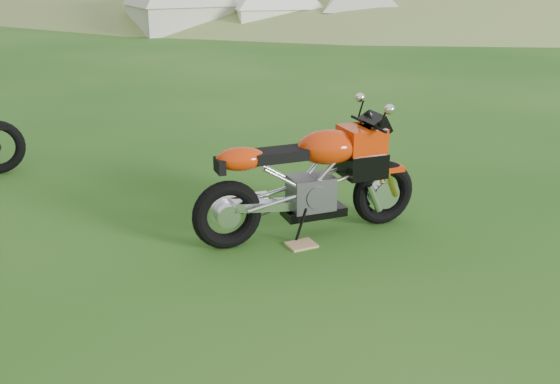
{
  "coord_description": "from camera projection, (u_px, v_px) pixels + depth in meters",
  "views": [
    {
      "loc": [
        -1.17,
        -4.64,
        2.5
      ],
      "look_at": [
        0.02,
        0.4,
        0.6
      ],
      "focal_mm": 40.0,
      "sensor_mm": 36.0,
      "label": 1
    }
  ],
  "objects": [
    {
      "name": "ground",
      "position": [
        289.0,
        274.0,
        5.35
      ],
      "size": [
        120.0,
        120.0,
        0.0
      ],
      "primitive_type": "plane",
      "color": "#15490F",
      "rests_on": "ground"
    },
    {
      "name": "hillside",
      "position": [
        468.0,
        0.0,
        47.09
      ],
      "size": [
        80.0,
        64.0,
        8.0
      ],
      "primitive_type": "ellipsoid",
      "color": "#7B994E",
      "rests_on": "ground"
    },
    {
      "name": "hedgerow",
      "position": [
        468.0,
        0.0,
        47.09
      ],
      "size": [
        36.0,
        1.2,
        8.6
      ],
      "primitive_type": null,
      "color": "black",
      "rests_on": "ground"
    },
    {
      "name": "sport_motorcycle",
      "position": [
        309.0,
        171.0,
        5.9
      ],
      "size": [
        2.24,
        0.84,
        1.31
      ],
      "primitive_type": null,
      "rotation": [
        0.0,
        0.0,
        0.14
      ],
      "color": "red",
      "rests_on": "ground"
    },
    {
      "name": "plywood_board",
      "position": [
        301.0,
        245.0,
        5.88
      ],
      "size": [
        0.3,
        0.26,
        0.02
      ],
      "primitive_type": "cube",
      "rotation": [
        0.0,
        0.0,
        0.22
      ],
      "color": "tan",
      "rests_on": "ground"
    },
    {
      "name": "tent_right",
      "position": [
        359.0,
        0.0,
        23.75
      ],
      "size": [
        3.39,
        3.39,
        2.45
      ],
      "primitive_type": null,
      "rotation": [
        0.0,
        0.0,
        -0.23
      ],
      "color": "beige",
      "rests_on": "ground"
    },
    {
      "name": "caravan",
      "position": [
        476.0,
        2.0,
        26.03
      ],
      "size": [
        4.7,
        3.25,
        2.01
      ],
      "primitive_type": null,
      "rotation": [
        0.0,
        0.0,
        -0.34
      ],
      "color": "silver",
      "rests_on": "ground"
    }
  ]
}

